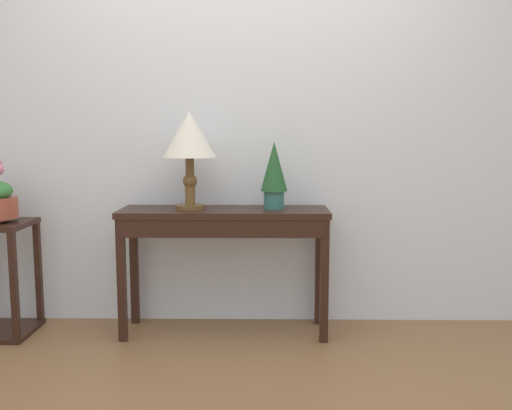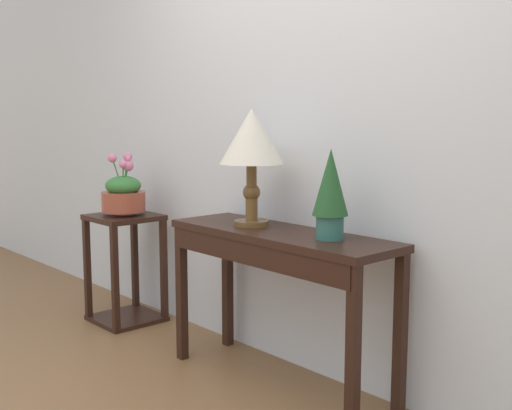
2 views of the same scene
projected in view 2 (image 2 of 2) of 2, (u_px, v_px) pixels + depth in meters
The scene contains 6 objects.
back_wall_with_art at pixel (330, 84), 2.95m from camera, with size 9.00×0.10×2.80m.
console_table at pixel (276, 256), 2.90m from camera, with size 1.19×0.37×0.73m.
table_lamp at pixel (251, 142), 2.98m from camera, with size 0.30×0.30×0.55m.
potted_plant_on_console at pixel (330, 190), 2.67m from camera, with size 0.15×0.15×0.38m.
pedestal_stand_left at pixel (125, 268), 3.88m from camera, with size 0.38×0.38×0.66m.
planter_bowl_wide at pixel (123, 194), 3.82m from camera, with size 0.26×0.26×0.37m.
Camera 2 is at (2.00, -0.85, 1.24)m, focal length 44.72 mm.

